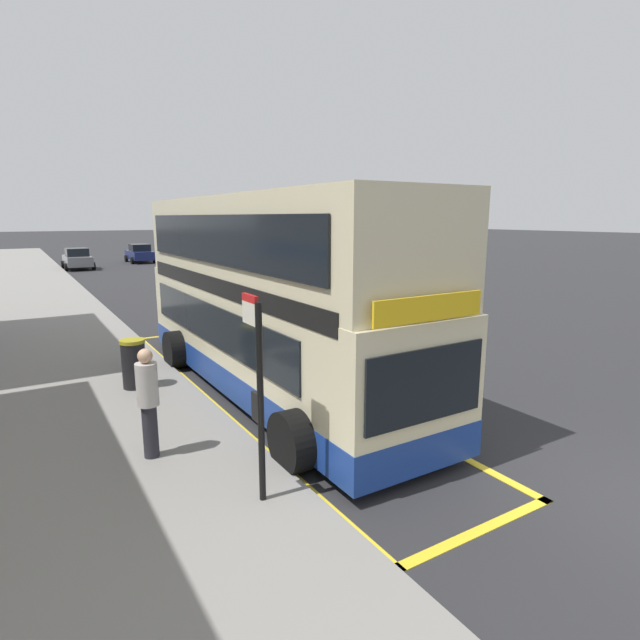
{
  "coord_description": "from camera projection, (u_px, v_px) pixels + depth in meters",
  "views": [
    {
      "loc": [
        -7.33,
        -2.75,
        3.95
      ],
      "look_at": [
        -1.61,
        6.6,
        1.72
      ],
      "focal_mm": 28.38,
      "sensor_mm": 36.0,
      "label": 1
    }
  ],
  "objects": [
    {
      "name": "ground_plane",
      "position": [
        141.0,
        278.0,
        33.58
      ],
      "size": [
        260.0,
        260.0,
        0.0
      ],
      "primitive_type": "plane",
      "color": "#28282B"
    },
    {
      "name": "pavement_near",
      "position": [
        19.0,
        284.0,
        29.98
      ],
      "size": [
        6.0,
        76.0,
        0.14
      ],
      "primitive_type": "cube",
      "color": "gray",
      "rests_on": "ground"
    },
    {
      "name": "double_decker_bus",
      "position": [
        268.0,
        302.0,
        11.42
      ],
      "size": [
        3.2,
        10.37,
        4.4
      ],
      "color": "beige",
      "rests_on": "ground"
    },
    {
      "name": "bus_bay_markings",
      "position": [
        262.0,
        387.0,
        11.93
      ],
      "size": [
        2.88,
        13.21,
        0.01
      ],
      "color": "yellow",
      "rests_on": "ground"
    },
    {
      "name": "bus_stop_sign",
      "position": [
        258.0,
        384.0,
        6.7
      ],
      "size": [
        0.09,
        0.51,
        2.82
      ],
      "color": "black",
      "rests_on": "pavement_near"
    },
    {
      "name": "parked_car_grey_distant",
      "position": [
        77.0,
        259.0,
        38.9
      ],
      "size": [
        2.09,
        4.2,
        1.62
      ],
      "rotation": [
        0.0,
        0.0,
        0.01
      ],
      "color": "slate",
      "rests_on": "ground"
    },
    {
      "name": "parked_car_navy_across",
      "position": [
        234.0,
        266.0,
        32.93
      ],
      "size": [
        2.09,
        4.2,
        1.62
      ],
      "rotation": [
        0.0,
        0.0,
        -0.05
      ],
      "color": "navy",
      "rests_on": "ground"
    },
    {
      "name": "parked_car_navy_far",
      "position": [
        140.0,
        253.0,
        44.66
      ],
      "size": [
        2.09,
        4.2,
        1.62
      ],
      "rotation": [
        0.0,
        0.0,
        0.02
      ],
      "color": "navy",
      "rests_on": "ground"
    },
    {
      "name": "pedestrian_waiting_near_sign",
      "position": [
        148.0,
        398.0,
        8.01
      ],
      "size": [
        0.34,
        0.34,
        1.81
      ],
      "color": "#26262D",
      "rests_on": "pavement_near"
    },
    {
      "name": "litter_bin",
      "position": [
        134.0,
        363.0,
        11.43
      ],
      "size": [
        0.55,
        0.55,
        1.12
      ],
      "color": "black",
      "rests_on": "pavement_near"
    }
  ]
}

